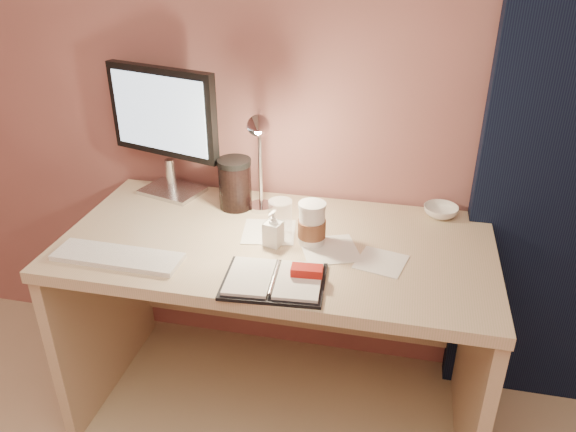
% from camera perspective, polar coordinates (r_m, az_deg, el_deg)
% --- Properties ---
extents(desk, '(1.40, 0.70, 0.73)m').
position_cam_1_polar(desk, '(2.02, -0.65, -6.99)').
color(desk, '#CEB191').
rests_on(desk, ground).
extents(monitor, '(0.44, 0.21, 0.48)m').
position_cam_1_polar(monitor, '(2.10, -12.38, 9.47)').
color(monitor, silver).
rests_on(monitor, desk).
extents(keyboard, '(0.40, 0.13, 0.02)m').
position_cam_1_polar(keyboard, '(1.81, -16.92, -3.99)').
color(keyboard, white).
rests_on(keyboard, desk).
extents(planner, '(0.31, 0.24, 0.05)m').
position_cam_1_polar(planner, '(1.62, -1.13, -6.46)').
color(planner, black).
rests_on(planner, desk).
extents(paper_a, '(0.20, 0.20, 0.00)m').
position_cam_1_polar(paper_a, '(1.88, -1.95, -1.62)').
color(paper_a, white).
rests_on(paper_a, desk).
extents(paper_b, '(0.17, 0.17, 0.00)m').
position_cam_1_polar(paper_b, '(1.74, 9.43, -4.62)').
color(paper_b, white).
rests_on(paper_b, desk).
extents(paper_c, '(0.22, 0.22, 0.00)m').
position_cam_1_polar(paper_c, '(1.78, 4.27, -3.44)').
color(paper_c, white).
rests_on(paper_c, desk).
extents(coffee_cup, '(0.09, 0.09, 0.14)m').
position_cam_1_polar(coffee_cup, '(1.78, 2.44, -0.93)').
color(coffee_cup, white).
rests_on(coffee_cup, desk).
extents(clear_cup, '(0.08, 0.08, 0.14)m').
position_cam_1_polar(clear_cup, '(1.81, -0.78, -0.39)').
color(clear_cup, white).
rests_on(clear_cup, desk).
extents(bowl, '(0.14, 0.14, 0.04)m').
position_cam_1_polar(bowl, '(2.05, 15.25, 0.47)').
color(bowl, silver).
rests_on(bowl, desk).
extents(lotion_bottle, '(0.07, 0.07, 0.12)m').
position_cam_1_polar(lotion_bottle, '(1.78, -1.51, -1.23)').
color(lotion_bottle, white).
rests_on(lotion_bottle, desk).
extents(dark_jar, '(0.12, 0.12, 0.17)m').
position_cam_1_polar(dark_jar, '(2.02, -5.39, 3.03)').
color(dark_jar, black).
rests_on(dark_jar, desk).
extents(desk_lamp, '(0.13, 0.24, 0.39)m').
position_cam_1_polar(desk_lamp, '(1.86, -4.35, 6.29)').
color(desk_lamp, silver).
rests_on(desk_lamp, desk).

